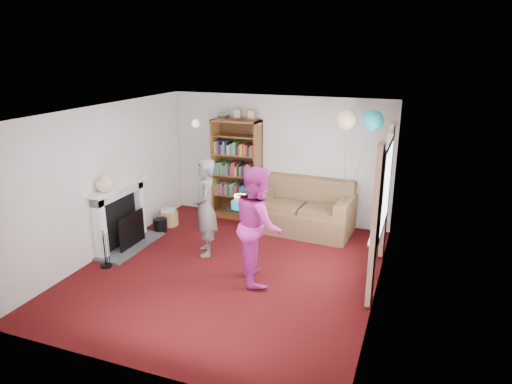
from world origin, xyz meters
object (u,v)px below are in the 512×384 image
at_px(bookcase, 237,170).
at_px(person_magenta, 258,225).
at_px(sofa, 304,212).
at_px(birthday_cake, 240,205).
at_px(person_striped, 205,208).

height_order(bookcase, person_magenta, bookcase).
height_order(sofa, birthday_cake, birthday_cake).
distance_m(person_striped, birthday_cake, 0.98).
relative_size(person_striped, birthday_cake, 5.01).
xyz_separation_m(person_magenta, birthday_cake, (-0.32, 0.08, 0.24)).
xyz_separation_m(sofa, person_striped, (-1.27, -1.63, 0.46)).
bearing_deg(birthday_cake, sofa, 77.70).
distance_m(bookcase, birthday_cake, 2.52).
bearing_deg(sofa, person_striped, -124.27).
bearing_deg(bookcase, sofa, -8.82).
bearing_deg(bookcase, person_striped, -84.03).
bearing_deg(person_striped, birthday_cake, 31.51).
xyz_separation_m(person_striped, person_magenta, (1.14, -0.53, 0.06)).
distance_m(sofa, person_magenta, 2.22).
bearing_deg(sofa, bookcase, 174.92).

